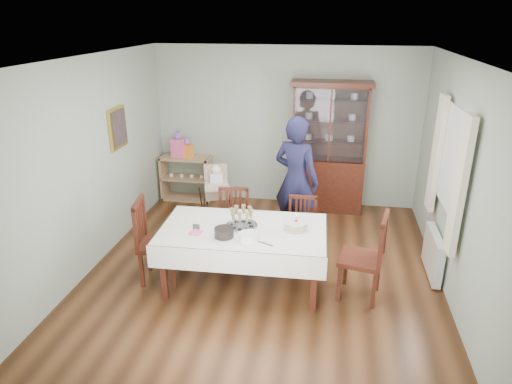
% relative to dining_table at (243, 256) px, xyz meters
% --- Properties ---
extents(floor, '(5.00, 5.00, 0.00)m').
position_rel_dining_table_xyz_m(floor, '(0.20, 0.31, -0.38)').
color(floor, '#593319').
rests_on(floor, ground).
extents(room_shell, '(5.00, 5.00, 5.00)m').
position_rel_dining_table_xyz_m(room_shell, '(0.20, 0.84, 1.32)').
color(room_shell, '#9EAA99').
rests_on(room_shell, floor).
extents(dining_table, '(2.03, 1.21, 0.76)m').
position_rel_dining_table_xyz_m(dining_table, '(0.00, 0.00, 0.00)').
color(dining_table, '#4E1E13').
rests_on(dining_table, floor).
extents(china_cabinet, '(1.30, 0.48, 2.18)m').
position_rel_dining_table_xyz_m(china_cabinet, '(0.95, 2.57, 0.74)').
color(china_cabinet, '#4E1E13').
rests_on(china_cabinet, floor).
extents(sideboard, '(0.90, 0.38, 0.80)m').
position_rel_dining_table_xyz_m(sideboard, '(-1.55, 2.59, 0.02)').
color(sideboard, tan).
rests_on(sideboard, floor).
extents(picture_frame, '(0.04, 0.48, 0.58)m').
position_rel_dining_table_xyz_m(picture_frame, '(-2.02, 1.11, 1.27)').
color(picture_frame, gold).
rests_on(picture_frame, room_shell).
extents(window, '(0.04, 1.02, 1.22)m').
position_rel_dining_table_xyz_m(window, '(2.42, 0.61, 1.17)').
color(window, white).
rests_on(window, room_shell).
extents(curtain_left, '(0.07, 0.30, 1.55)m').
position_rel_dining_table_xyz_m(curtain_left, '(2.36, -0.01, 1.07)').
color(curtain_left, silver).
rests_on(curtain_left, room_shell).
extents(curtain_right, '(0.07, 0.30, 1.55)m').
position_rel_dining_table_xyz_m(curtain_right, '(2.36, 1.23, 1.07)').
color(curtain_right, silver).
rests_on(curtain_right, room_shell).
extents(radiator, '(0.10, 0.80, 0.55)m').
position_rel_dining_table_xyz_m(radiator, '(2.36, 0.61, -0.08)').
color(radiator, white).
rests_on(radiator, floor).
extents(chair_far_left, '(0.48, 0.48, 0.96)m').
position_rel_dining_table_xyz_m(chair_far_left, '(-0.27, 0.65, -0.10)').
color(chair_far_left, '#4E1E13').
rests_on(chair_far_left, floor).
extents(chair_far_right, '(0.40, 0.40, 0.88)m').
position_rel_dining_table_xyz_m(chair_far_right, '(0.66, 0.70, -0.12)').
color(chair_far_right, '#4E1E13').
rests_on(chair_far_right, floor).
extents(chair_end_left, '(0.55, 0.55, 1.08)m').
position_rel_dining_table_xyz_m(chair_end_left, '(-1.07, -0.07, -0.06)').
color(chair_end_left, '#4E1E13').
rests_on(chair_end_left, floor).
extents(chair_end_right, '(0.57, 0.57, 1.07)m').
position_rel_dining_table_xyz_m(chair_end_right, '(1.43, -0.04, -0.07)').
color(chair_end_right, '#4E1E13').
rests_on(chair_end_right, floor).
extents(woman, '(0.81, 0.69, 1.88)m').
position_rel_dining_table_xyz_m(woman, '(0.52, 1.30, 0.55)').
color(woman, black).
rests_on(woman, floor).
extents(high_chair, '(0.60, 0.60, 1.06)m').
position_rel_dining_table_xyz_m(high_chair, '(-0.69, 1.44, 0.03)').
color(high_chair, black).
rests_on(high_chair, floor).
extents(champagne_tray, '(0.39, 0.39, 0.23)m').
position_rel_dining_table_xyz_m(champagne_tray, '(-0.03, 0.06, 0.45)').
color(champagne_tray, silver).
rests_on(champagne_tray, dining_table).
extents(birthday_cake, '(0.32, 0.32, 0.22)m').
position_rel_dining_table_xyz_m(birthday_cake, '(0.63, 0.05, 0.43)').
color(birthday_cake, white).
rests_on(birthday_cake, dining_table).
extents(plate_stack_dark, '(0.26, 0.26, 0.11)m').
position_rel_dining_table_xyz_m(plate_stack_dark, '(-0.18, -0.25, 0.43)').
color(plate_stack_dark, black).
rests_on(plate_stack_dark, dining_table).
extents(plate_stack_white, '(0.25, 0.25, 0.09)m').
position_rel_dining_table_xyz_m(plate_stack_white, '(0.12, -0.29, 0.42)').
color(plate_stack_white, white).
rests_on(plate_stack_white, dining_table).
extents(napkin_stack, '(0.15, 0.15, 0.02)m').
position_rel_dining_table_xyz_m(napkin_stack, '(-0.52, -0.22, 0.38)').
color(napkin_stack, '#F85B96').
rests_on(napkin_stack, dining_table).
extents(cutlery, '(0.15, 0.18, 0.01)m').
position_rel_dining_table_xyz_m(cutlery, '(-0.60, -0.07, 0.38)').
color(cutlery, silver).
rests_on(cutlery, dining_table).
extents(cake_knife, '(0.26, 0.15, 0.01)m').
position_rel_dining_table_xyz_m(cake_knife, '(0.28, -0.33, 0.38)').
color(cake_knife, silver).
rests_on(cake_knife, dining_table).
extents(gift_bag_pink, '(0.26, 0.19, 0.45)m').
position_rel_dining_table_xyz_m(gift_bag_pink, '(-1.66, 2.57, 0.61)').
color(gift_bag_pink, '#F85B96').
rests_on(gift_bag_pink, sideboard).
extents(gift_bag_orange, '(0.20, 0.16, 0.34)m').
position_rel_dining_table_xyz_m(gift_bag_orange, '(-1.50, 2.57, 0.56)').
color(gift_bag_orange, orange).
rests_on(gift_bag_orange, sideboard).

